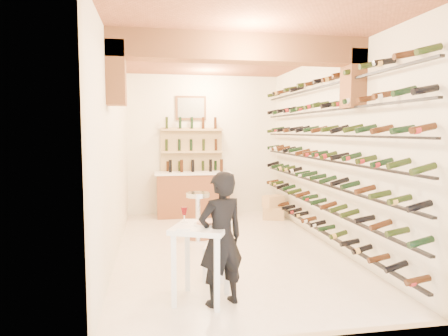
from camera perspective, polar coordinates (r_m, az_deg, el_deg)
name	(u,v)px	position (r m, az deg, el deg)	size (l,w,h in m)	color
ground	(227,248)	(6.82, 0.45, -11.17)	(6.00, 6.00, 0.00)	#EFE3CE
room_shell	(230,110)	(6.30, 0.90, 8.19)	(3.52, 6.02, 3.21)	white
wine_rack	(317,153)	(7.00, 12.89, 2.00)	(0.32, 5.70, 2.56)	black
back_counter	(193,193)	(9.23, -4.39, -3.48)	(1.70, 0.62, 1.29)	brown
back_shelving	(192,164)	(9.40, -4.56, 0.57)	(1.40, 0.31, 2.73)	tan
tasting_table	(201,239)	(4.65, -3.26, -9.91)	(0.78, 0.78, 1.05)	white
white_stool	(219,263)	(5.42, -0.75, -13.10)	(0.35, 0.35, 0.44)	white
person	(221,239)	(4.53, -0.41, -9.86)	(0.54, 0.36, 1.49)	black
chrome_barstool	(198,213)	(7.21, -3.65, -6.26)	(0.44, 0.44, 0.85)	silver
crate_lower	(273,213)	(9.02, 6.92, -6.27)	(0.46, 0.32, 0.27)	tan
crate_upper	(273,201)	(8.97, 6.94, -4.65)	(0.42, 0.29, 0.25)	tan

